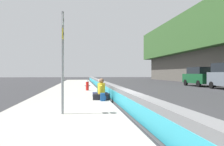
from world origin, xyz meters
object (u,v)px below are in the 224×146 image
(route_sign_post, at_px, (63,55))
(parked_car_fourth, at_px, (199,76))
(seated_person_foreground, at_px, (101,93))
(backpack, at_px, (103,97))
(seated_person_middle, at_px, (100,92))
(fire_hydrant, at_px, (87,85))

(route_sign_post, distance_m, parked_car_fourth, 22.68)
(seated_person_foreground, relative_size, backpack, 2.88)
(seated_person_middle, xyz_separation_m, backpack, (-1.79, 0.01, -0.14))
(seated_person_foreground, bearing_deg, route_sign_post, 157.10)
(route_sign_post, height_order, seated_person_foreground, route_sign_post)
(seated_person_middle, height_order, backpack, seated_person_middle)
(route_sign_post, relative_size, backpack, 9.00)
(backpack, relative_size, parked_car_fourth, 0.08)
(route_sign_post, distance_m, fire_hydrant, 10.91)
(fire_hydrant, bearing_deg, route_sign_post, 173.87)
(backpack, bearing_deg, seated_person_foreground, 1.85)
(parked_car_fourth, bearing_deg, fire_hydrant, 115.97)
(route_sign_post, bearing_deg, backpack, -26.46)
(seated_person_middle, bearing_deg, route_sign_post, 161.59)
(backpack, bearing_deg, seated_person_middle, -0.47)
(route_sign_post, distance_m, backpack, 4.37)
(route_sign_post, xyz_separation_m, parked_car_fourth, (17.29, -14.64, -1.03))
(backpack, bearing_deg, route_sign_post, 153.54)
(fire_hydrant, height_order, parked_car_fourth, parked_car_fourth)
(fire_hydrant, xyz_separation_m, seated_person_foreground, (-6.61, -0.58, -0.09))
(fire_hydrant, relative_size, seated_person_middle, 0.81)
(seated_person_foreground, relative_size, parked_car_fourth, 0.24)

